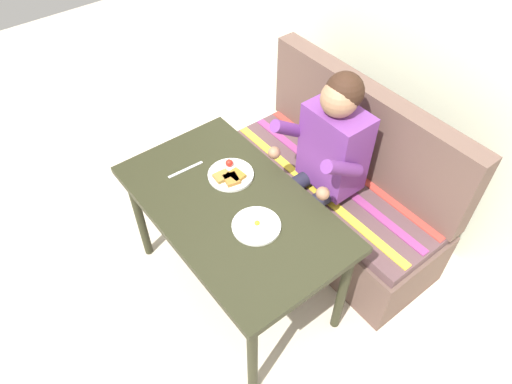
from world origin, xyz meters
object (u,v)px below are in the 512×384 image
(knife, at_px, (186,170))
(plate_breakfast, at_px, (230,175))
(table, at_px, (232,215))
(couch, at_px, (335,190))
(person, at_px, (324,155))
(plate_eggs, at_px, (256,226))

(knife, bearing_deg, plate_breakfast, 42.17)
(table, relative_size, knife, 6.00)
(couch, height_order, knife, couch)
(person, xyz_separation_m, knife, (-0.37, -0.64, -0.01))
(person, bearing_deg, table, -92.76)
(plate_breakfast, xyz_separation_m, plate_eggs, (0.34, -0.10, -0.01))
(table, xyz_separation_m, plate_breakfast, (-0.16, 0.11, 0.10))
(table, relative_size, person, 0.99)
(table, bearing_deg, knife, -171.84)
(person, relative_size, plate_breakfast, 5.14)
(couch, distance_m, person, 0.45)
(knife, bearing_deg, plate_eggs, 8.67)
(table, xyz_separation_m, couch, (0.00, 0.76, -0.32))
(table, bearing_deg, plate_eggs, 2.97)
(couch, xyz_separation_m, plate_eggs, (0.18, -0.75, 0.41))
(couch, bearing_deg, plate_eggs, -76.33)
(couch, height_order, plate_breakfast, couch)
(plate_eggs, bearing_deg, person, 104.97)
(person, xyz_separation_m, plate_breakfast, (-0.18, -0.48, 0.00))
(couch, bearing_deg, plate_breakfast, -103.34)
(person, distance_m, plate_breakfast, 0.52)
(table, distance_m, plate_eggs, 0.21)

